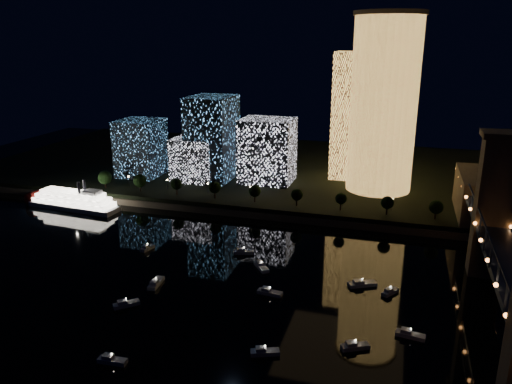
% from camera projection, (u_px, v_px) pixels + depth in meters
% --- Properties ---
extents(ground, '(520.00, 520.00, 0.00)m').
position_uv_depth(ground, '(266.00, 318.00, 146.55)').
color(ground, black).
rests_on(ground, ground).
extents(far_bank, '(420.00, 160.00, 5.00)m').
position_uv_depth(far_bank, '(339.00, 174.00, 292.19)').
color(far_bank, black).
rests_on(far_bank, ground).
extents(seawall, '(420.00, 6.00, 3.00)m').
position_uv_depth(seawall, '(316.00, 220.00, 221.12)').
color(seawall, '#6B5E4C').
rests_on(seawall, ground).
extents(tower_cylindrical, '(34.00, 34.00, 85.75)m').
position_uv_depth(tower_cylindrical, '(384.00, 104.00, 241.92)').
color(tower_cylindrical, '#FAB350').
rests_on(tower_cylindrical, far_bank).
extents(tower_rectangular, '(21.08, 21.08, 67.07)m').
position_uv_depth(tower_rectangular, '(353.00, 116.00, 267.32)').
color(tower_rectangular, '#FAB350').
rests_on(tower_rectangular, far_bank).
extents(midrise_blocks, '(95.39, 31.46, 44.41)m').
position_uv_depth(midrise_blocks, '(209.00, 146.00, 268.52)').
color(midrise_blocks, white).
rests_on(midrise_blocks, far_bank).
extents(riverboat, '(50.34, 14.14, 14.97)m').
position_uv_depth(riverboat, '(70.00, 200.00, 240.08)').
color(riverboat, silver).
rests_on(riverboat, ground).
extents(motorboats, '(103.73, 76.99, 2.78)m').
position_uv_depth(motorboats, '(260.00, 296.00, 157.51)').
color(motorboats, silver).
rests_on(motorboats, ground).
extents(esplanade_trees, '(166.53, 6.99, 8.99)m').
position_uv_depth(esplanade_trees, '(236.00, 189.00, 234.75)').
color(esplanade_trees, black).
rests_on(esplanade_trees, far_bank).
extents(street_lamps, '(132.70, 0.70, 5.65)m').
position_uv_depth(street_lamps, '(250.00, 190.00, 239.20)').
color(street_lamps, black).
rests_on(street_lamps, far_bank).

